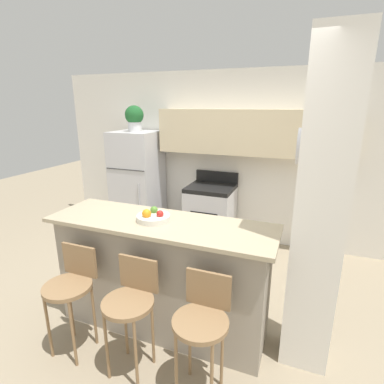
% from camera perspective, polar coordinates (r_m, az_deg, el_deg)
% --- Properties ---
extents(ground_plane, '(14.00, 14.00, 0.00)m').
position_cam_1_polar(ground_plane, '(3.20, -5.54, -23.85)').
color(ground_plane, gray).
extents(wall_back, '(5.60, 0.38, 2.55)m').
position_cam_1_polar(wall_back, '(4.52, 8.06, 8.17)').
color(wall_back, white).
rests_on(wall_back, ground_plane).
extents(pillar_right, '(0.38, 0.32, 2.55)m').
position_cam_1_polar(pillar_right, '(2.41, 23.06, -4.04)').
color(pillar_right, white).
rests_on(pillar_right, ground_plane).
extents(counter_bar, '(2.04, 0.64, 1.08)m').
position_cam_1_polar(counter_bar, '(2.88, -5.85, -15.51)').
color(counter_bar, gray).
rests_on(counter_bar, ground_plane).
extents(refrigerator, '(0.69, 0.69, 1.67)m').
position_cam_1_polar(refrigerator, '(4.91, -10.27, 1.55)').
color(refrigerator, silver).
rests_on(refrigerator, ground_plane).
extents(stove_range, '(0.67, 0.64, 1.07)m').
position_cam_1_polar(stove_range, '(4.55, 3.55, -4.31)').
color(stove_range, silver).
rests_on(stove_range, ground_plane).
extents(bar_stool_left, '(0.39, 0.39, 0.93)m').
position_cam_1_polar(bar_stool_left, '(2.79, -22.03, -16.16)').
color(bar_stool_left, olive).
rests_on(bar_stool_left, ground_plane).
extents(bar_stool_mid, '(0.39, 0.39, 0.93)m').
position_cam_1_polar(bar_stool_mid, '(2.48, -11.55, -19.71)').
color(bar_stool_mid, olive).
rests_on(bar_stool_mid, ground_plane).
extents(bar_stool_right, '(0.39, 0.39, 0.93)m').
position_cam_1_polar(bar_stool_right, '(2.27, 1.97, -23.22)').
color(bar_stool_right, olive).
rests_on(bar_stool_right, ground_plane).
extents(potted_plant_on_fridge, '(0.28, 0.28, 0.39)m').
position_cam_1_polar(potted_plant_on_fridge, '(4.75, -10.92, 13.79)').
color(potted_plant_on_fridge, silver).
rests_on(potted_plant_on_fridge, refrigerator).
extents(fruit_bowl, '(0.29, 0.29, 0.12)m').
position_cam_1_polar(fruit_bowl, '(2.66, -7.38, -4.66)').
color(fruit_bowl, silver).
rests_on(fruit_bowl, counter_bar).
extents(trash_bin, '(0.28, 0.28, 0.38)m').
position_cam_1_polar(trash_bin, '(4.66, -5.37, -7.43)').
color(trash_bin, black).
rests_on(trash_bin, ground_plane).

